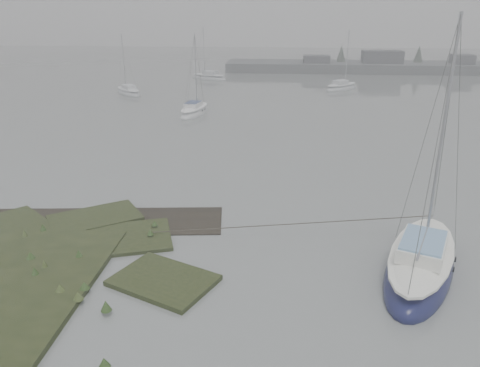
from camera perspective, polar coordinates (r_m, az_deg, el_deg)
ground at (r=46.03m, az=-0.84°, el=8.85°), size 160.00×160.00×0.00m
far_shoreline at (r=80.37m, az=21.59°, el=13.11°), size 60.00×8.00×4.15m
sailboat_main at (r=19.01m, az=21.11°, el=-9.32°), size 4.87×7.43×9.99m
sailboat_white at (r=44.65m, az=-5.59°, el=8.71°), size 2.80×5.77×7.80m
sailboat_far_a at (r=56.64m, az=-13.42°, el=10.75°), size 4.63×4.94×7.20m
sailboat_far_b at (r=59.75m, az=12.24°, el=11.34°), size 5.02×5.06×7.57m
sailboat_far_c at (r=67.23m, az=-3.81°, el=12.74°), size 5.69×3.84×7.66m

